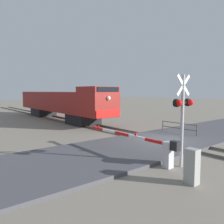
% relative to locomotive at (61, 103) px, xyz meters
% --- Properties ---
extents(ground_plane, '(160.00, 160.00, 0.00)m').
position_rel_locomotive_xyz_m(ground_plane, '(0.00, -14.75, -1.99)').
color(ground_plane, gray).
extents(rail_track_left, '(0.08, 80.00, 0.15)m').
position_rel_locomotive_xyz_m(rail_track_left, '(-0.72, -14.75, -1.91)').
color(rail_track_left, '#59544C').
rests_on(rail_track_left, ground_plane).
extents(rail_track_right, '(0.08, 80.00, 0.15)m').
position_rel_locomotive_xyz_m(rail_track_right, '(0.72, -14.75, -1.91)').
color(rail_track_right, '#59544C').
rests_on(rail_track_right, ground_plane).
extents(road_surface, '(36.00, 5.64, 0.16)m').
position_rel_locomotive_xyz_m(road_surface, '(0.00, -14.75, -1.90)').
color(road_surface, '#47474C').
rests_on(road_surface, ground_plane).
extents(locomotive, '(2.71, 18.49, 3.73)m').
position_rel_locomotive_xyz_m(locomotive, '(0.00, 0.00, 0.00)').
color(locomotive, black).
rests_on(locomotive, ground_plane).
extents(crossing_signal, '(1.18, 0.33, 4.05)m').
position_rel_locomotive_xyz_m(crossing_signal, '(-3.28, -18.32, 0.54)').
color(crossing_signal, '#ADADB2').
rests_on(crossing_signal, ground_plane).
extents(crossing_gate, '(0.36, 6.36, 1.25)m').
position_rel_locomotive_xyz_m(crossing_gate, '(-3.85, -17.13, -1.20)').
color(crossing_gate, silver).
rests_on(crossing_gate, ground_plane).
extents(utility_cabinet, '(0.37, 0.45, 1.29)m').
position_rel_locomotive_xyz_m(utility_cabinet, '(-4.59, -19.63, -1.34)').
color(utility_cabinet, '#999993').
rests_on(utility_cabinet, ground_plane).
extents(guard_railing, '(0.08, 3.08, 0.95)m').
position_rel_locomotive_xyz_m(guard_railing, '(2.79, -13.98, -1.36)').
color(guard_railing, '#4C4742').
rests_on(guard_railing, ground_plane).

